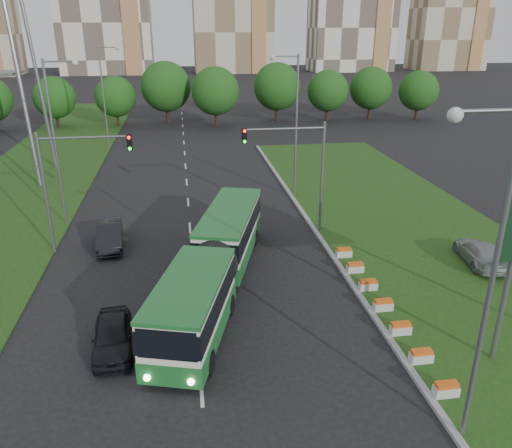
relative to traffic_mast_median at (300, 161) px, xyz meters
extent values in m
plane|color=black|center=(-4.78, -10.00, -5.35)|extent=(360.00, 360.00, 0.00)
cube|color=#1B3F12|center=(8.22, -2.00, -5.27)|extent=(14.00, 60.00, 0.15)
cube|color=gray|center=(1.27, -2.00, -5.26)|extent=(0.30, 60.00, 0.18)
cube|color=#1B3F12|center=(-22.78, 15.00, -5.30)|extent=(12.00, 110.00, 0.10)
cylinder|color=slate|center=(5.22, -16.00, -2.55)|extent=(0.24, 0.24, 5.60)
cylinder|color=slate|center=(1.62, 0.00, -1.35)|extent=(0.20, 0.20, 8.00)
cylinder|color=slate|center=(-1.13, 0.00, 2.25)|extent=(5.50, 0.14, 0.14)
cube|color=black|center=(-3.88, 0.00, 1.85)|extent=(0.32, 0.32, 1.00)
cylinder|color=slate|center=(-16.78, -1.00, -1.35)|extent=(0.20, 0.20, 8.00)
cylinder|color=slate|center=(-14.03, -1.00, 2.25)|extent=(5.50, 0.14, 0.14)
cube|color=black|center=(-11.28, -1.00, 1.85)|extent=(0.32, 0.32, 1.00)
cube|color=beige|center=(85.22, 140.00, 14.65)|extent=(24.00, 14.00, 40.00)
cube|color=white|center=(-6.76, -12.84, -3.48)|extent=(2.67, 7.37, 2.88)
cube|color=white|center=(-6.76, -3.39, -3.48)|extent=(2.67, 8.97, 2.88)
cylinder|color=black|center=(-6.76, -8.52, -3.54)|extent=(2.67, 1.33, 2.67)
cube|color=#1D652A|center=(-6.76, -12.84, -4.44)|extent=(2.75, 7.42, 1.01)
cube|color=#1D652A|center=(-6.76, -3.39, -4.44)|extent=(2.75, 9.02, 1.01)
cube|color=black|center=(-6.76, -12.84, -3.00)|extent=(2.75, 7.42, 1.12)
cube|color=black|center=(-6.76, -3.39, -3.00)|extent=(2.75, 9.02, 1.12)
imported|color=black|center=(-11.65, -12.66, -4.60)|extent=(2.10, 4.52, 1.50)
imported|color=black|center=(-13.22, -0.62, -4.56)|extent=(2.15, 4.92, 1.57)
imported|color=#95989E|center=(10.02, -6.96, -4.49)|extent=(2.72, 5.12, 1.41)
imported|color=gray|center=(-7.96, -13.38, -4.53)|extent=(0.60, 0.71, 1.65)
cube|color=orange|center=(-7.58, -14.20, -5.09)|extent=(0.31, 0.26, 0.53)
cylinder|color=black|center=(-7.58, -14.34, -5.29)|extent=(0.04, 0.12, 0.12)
camera|label=1|loc=(-8.01, -32.82, 8.59)|focal=35.00mm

